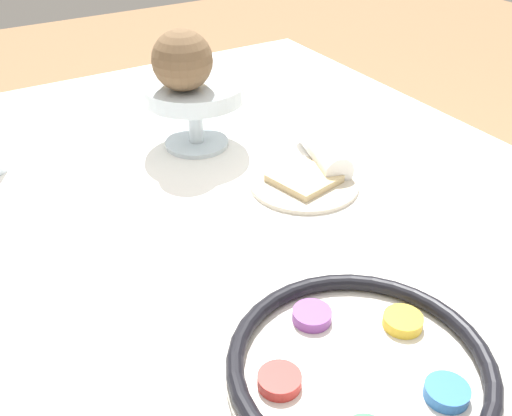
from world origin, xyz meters
The scene contains 7 objects.
dining_table centered at (0.00, 0.00, 0.38)m, with size 1.46×1.01×0.75m.
seder_plate centered at (-0.32, 0.09, 0.77)m, with size 0.29×0.29×0.03m.
fruit_stand centered at (0.27, 0.00, 0.85)m, with size 0.19×0.19×0.12m.
orange_fruit centered at (0.27, 0.02, 0.92)m, with size 0.09×0.09×0.09m.
coconut centered at (0.25, 0.03, 0.93)m, with size 0.10×0.10×0.10m.
bread_plate centered at (0.05, -0.09, 0.76)m, with size 0.18×0.18×0.02m.
napkin_roll centered at (0.10, -0.16, 0.78)m, with size 0.18×0.10×0.05m.
Camera 1 is at (-0.65, 0.42, 1.27)m, focal length 42.00 mm.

